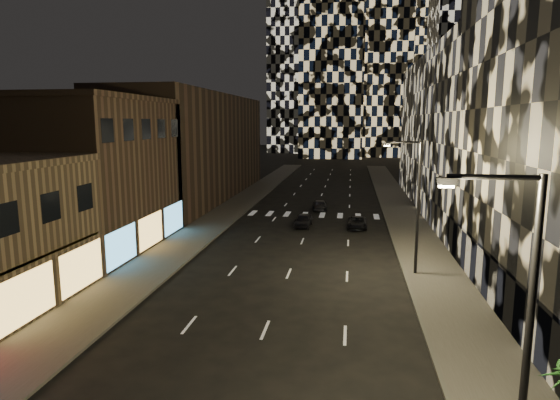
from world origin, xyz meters
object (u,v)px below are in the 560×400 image
(car_dark_oncoming, at_px, (320,205))
(car_dark_rightlane, at_px, (357,223))
(car_dark_midlane, at_px, (303,220))
(streetlight_near, at_px, (519,324))
(streetlight_far, at_px, (415,198))

(car_dark_oncoming, relative_size, car_dark_rightlane, 1.03)
(car_dark_midlane, bearing_deg, streetlight_near, -72.60)
(car_dark_midlane, height_order, car_dark_oncoming, car_dark_midlane)
(streetlight_near, distance_m, streetlight_far, 20.00)
(car_dark_midlane, xyz_separation_m, car_dark_oncoming, (1.00, 9.28, -0.05))
(car_dark_midlane, bearing_deg, car_dark_oncoming, 86.55)
(streetlight_far, bearing_deg, streetlight_near, -90.00)
(streetlight_far, bearing_deg, car_dark_oncoming, 108.84)
(streetlight_far, height_order, car_dark_rightlane, streetlight_far)
(car_dark_oncoming, bearing_deg, car_dark_rightlane, 110.06)
(streetlight_near, height_order, streetlight_far, same)
(streetlight_far, bearing_deg, car_dark_midlane, 122.80)
(car_dark_oncoming, bearing_deg, car_dark_midlane, 78.63)
(streetlight_far, height_order, car_dark_midlane, streetlight_far)
(streetlight_near, relative_size, car_dark_midlane, 2.36)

